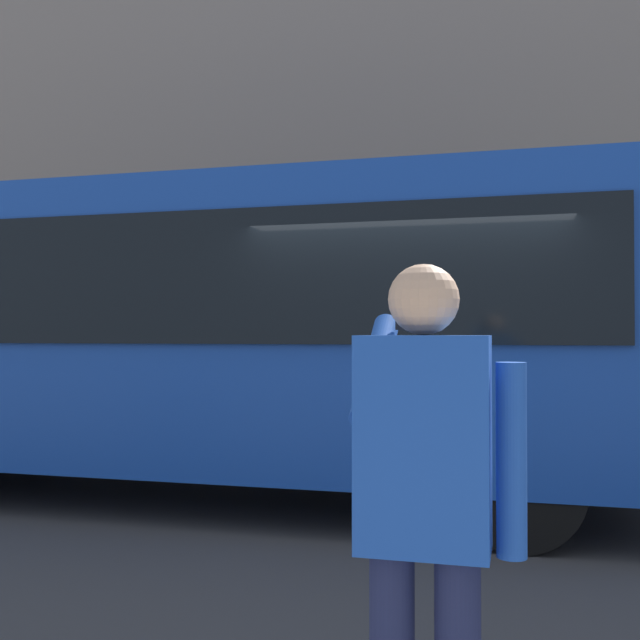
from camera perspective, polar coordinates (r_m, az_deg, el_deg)
name	(u,v)px	position (r m, az deg, el deg)	size (l,w,h in m)	color
ground_plane	(421,520)	(6.86, 7.65, -14.82)	(60.00, 60.00, 0.00)	#38383A
building_facade_far	(470,87)	(14.11, 11.34, 16.95)	(28.00, 1.55, 12.00)	gray
red_bus	(206,329)	(7.58, -8.67, -0.65)	(9.05, 2.54, 3.08)	#1947AD
pedestrian_photographer	(426,494)	(2.39, 8.03, -12.99)	(0.53, 0.52, 1.70)	#1E2347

